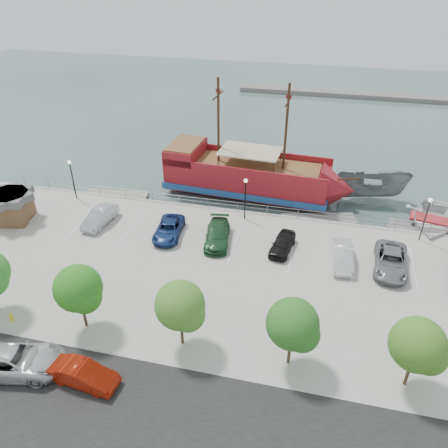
# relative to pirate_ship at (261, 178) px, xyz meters

# --- Properties ---
(ground) EXTENTS (160.00, 160.00, 0.00)m
(ground) POSITION_rel_pirate_ship_xyz_m (-0.43, -13.25, -2.18)
(ground) COLOR #3B4A49
(street) EXTENTS (100.00, 8.00, 0.04)m
(street) POSITION_rel_pirate_ship_xyz_m (-0.43, -29.25, -1.17)
(street) COLOR black
(street) RESTS_ON land_slab
(sidewalk) EXTENTS (100.00, 4.00, 0.05)m
(sidewalk) POSITION_rel_pirate_ship_xyz_m (-0.43, -23.25, -1.17)
(sidewalk) COLOR #A9A79C
(sidewalk) RESTS_ON land_slab
(seawall_railing) EXTENTS (50.00, 0.06, 1.00)m
(seawall_railing) POSITION_rel_pirate_ship_xyz_m (-0.43, -5.45, -0.66)
(seawall_railing) COLOR slate
(seawall_railing) RESTS_ON land_slab
(far_shore) EXTENTS (40.00, 3.00, 0.80)m
(far_shore) POSITION_rel_pirate_ship_xyz_m (9.57, 41.75, -1.78)
(far_shore) COLOR slate
(far_shore) RESTS_ON ground
(pirate_ship) EXTENTS (20.84, 7.02, 13.03)m
(pirate_ship) POSITION_rel_pirate_ship_xyz_m (0.00, 0.00, 0.00)
(pirate_ship) COLOR maroon
(pirate_ship) RESTS_ON ground
(patrol_boat) EXTENTS (8.24, 4.06, 3.06)m
(patrol_boat) POSITION_rel_pirate_ship_xyz_m (11.79, 1.66, -0.65)
(patrol_boat) COLOR slate
(patrol_boat) RESTS_ON ground
(speedboat) EXTENTS (7.10, 8.80, 1.61)m
(speedboat) POSITION_rel_pirate_ship_xyz_m (17.25, -2.93, -1.38)
(speedboat) COLOR white
(speedboat) RESTS_ON ground
(dock_west) EXTENTS (7.11, 2.96, 0.39)m
(dock_west) POSITION_rel_pirate_ship_xyz_m (-15.31, -4.05, -1.99)
(dock_west) COLOR gray
(dock_west) RESTS_ON ground
(dock_mid) EXTENTS (7.62, 3.87, 0.42)m
(dock_mid) POSITION_rel_pirate_ship_xyz_m (6.61, -4.05, -1.97)
(dock_mid) COLOR gray
(dock_mid) RESTS_ON ground
(dock_east) EXTENTS (7.38, 3.79, 0.41)m
(dock_east) POSITION_rel_pirate_ship_xyz_m (16.72, -4.05, -1.98)
(dock_east) COLOR slate
(dock_east) RESTS_ON ground
(shed) EXTENTS (4.22, 4.22, 2.93)m
(shed) POSITION_rel_pirate_ship_xyz_m (-22.03, -12.09, 0.38)
(shed) COLOR brown
(shed) RESTS_ON land_slab
(street_van) EXTENTS (6.43, 3.93, 1.66)m
(street_van) POSITION_rel_pirate_ship_xyz_m (-10.76, -27.68, -0.35)
(street_van) COLOR #B5B7BA
(street_van) RESTS_ON street
(street_sedan) EXTENTS (4.40, 1.90, 1.41)m
(street_sedan) POSITION_rel_pirate_ship_xyz_m (-6.21, -27.55, -0.48)
(street_sedan) COLOR #941907
(street_sedan) RESTS_ON street
(fire_hydrant) EXTENTS (0.25, 0.25, 0.72)m
(fire_hydrant) POSITION_rel_pirate_ship_xyz_m (-13.72, -24.05, -0.79)
(fire_hydrant) COLOR yellow
(fire_hydrant) RESTS_ON sidewalk
(lamp_post_left) EXTENTS (0.36, 0.36, 4.28)m
(lamp_post_left) POSITION_rel_pirate_ship_xyz_m (-18.43, -6.75, 1.76)
(lamp_post_left) COLOR black
(lamp_post_left) RESTS_ON land_slab
(lamp_post_mid) EXTENTS (0.36, 0.36, 4.28)m
(lamp_post_mid) POSITION_rel_pirate_ship_xyz_m (-0.43, -6.75, 1.76)
(lamp_post_mid) COLOR black
(lamp_post_mid) RESTS_ON land_slab
(lamp_post_right) EXTENTS (0.36, 0.36, 4.28)m
(lamp_post_right) POSITION_rel_pirate_ship_xyz_m (15.57, -6.75, 1.76)
(lamp_post_right) COLOR black
(lamp_post_right) RESTS_ON land_slab
(tree_c) EXTENTS (3.30, 3.20, 5.00)m
(tree_c) POSITION_rel_pirate_ship_xyz_m (-8.29, -23.33, 2.12)
(tree_c) COLOR #473321
(tree_c) RESTS_ON sidewalk
(tree_d) EXTENTS (3.30, 3.20, 5.00)m
(tree_d) POSITION_rel_pirate_ship_xyz_m (-1.29, -23.33, 2.12)
(tree_d) COLOR #473321
(tree_d) RESTS_ON sidewalk
(tree_e) EXTENTS (3.30, 3.20, 5.00)m
(tree_e) POSITION_rel_pirate_ship_xyz_m (5.71, -23.33, 2.12)
(tree_e) COLOR #473321
(tree_e) RESTS_ON sidewalk
(tree_f) EXTENTS (3.30, 3.20, 5.00)m
(tree_f) POSITION_rel_pirate_ship_xyz_m (12.71, -23.33, 2.12)
(tree_f) COLOR #473321
(tree_f) RESTS_ON sidewalk
(parked_car_b) EXTENTS (2.02, 4.63, 1.48)m
(parked_car_b) POSITION_rel_pirate_ship_xyz_m (-13.62, -10.78, -0.44)
(parked_car_b) COLOR #AAB0BA
(parked_car_b) RESTS_ON land_slab
(parked_car_c) EXTENTS (2.67, 5.01, 1.34)m
(parked_car_c) POSITION_rel_pirate_ship_xyz_m (-6.60, -11.22, -0.51)
(parked_car_c) COLOR navy
(parked_car_c) RESTS_ON land_slab
(parked_car_d) EXTENTS (2.80, 5.33, 1.47)m
(parked_car_d) POSITION_rel_pirate_ship_xyz_m (-2.05, -11.19, -0.45)
(parked_car_d) COLOR #22502B
(parked_car_d) RESTS_ON land_slab
(parked_car_e) EXTENTS (2.25, 4.26, 1.38)m
(parked_car_e) POSITION_rel_pirate_ship_xyz_m (3.73, -11.16, -0.49)
(parked_car_e) COLOR black
(parked_car_e) RESTS_ON land_slab
(parked_car_f) EXTENTS (1.91, 4.63, 1.49)m
(parked_car_f) POSITION_rel_pirate_ship_xyz_m (8.77, -11.85, -0.44)
(parked_car_f) COLOR silver
(parked_car_f) RESTS_ON land_slab
(parked_car_g) EXTENTS (2.99, 5.69, 1.53)m
(parked_car_g) POSITION_rel_pirate_ship_xyz_m (12.60, -11.72, -0.42)
(parked_car_g) COLOR gray
(parked_car_g) RESTS_ON land_slab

